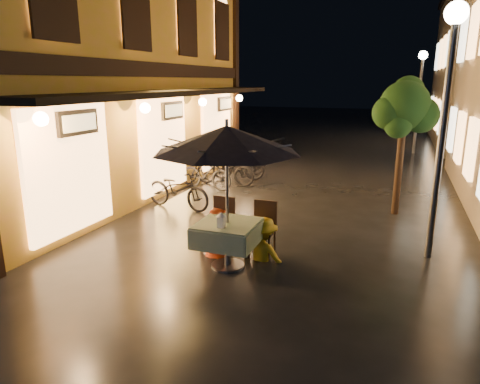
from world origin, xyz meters
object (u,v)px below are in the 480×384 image
at_px(table_lantern, 221,219).
at_px(bicycle_0, 178,189).
at_px(streetlamp_near, 448,88).
at_px(person_orange, 216,209).
at_px(patio_umbrella, 227,139).
at_px(cafe_table, 227,233).
at_px(person_yellow, 263,219).

height_order(table_lantern, bicycle_0, table_lantern).
relative_size(streetlamp_near, bicycle_0, 2.30).
height_order(streetlamp_near, person_orange, streetlamp_near).
bearing_deg(bicycle_0, patio_umbrella, -127.94).
xyz_separation_m(patio_umbrella, bicycle_0, (-2.40, 2.74, -1.66)).
bearing_deg(bicycle_0, table_lantern, -130.48).
distance_m(streetlamp_near, cafe_table, 4.27).
distance_m(streetlamp_near, table_lantern, 4.21).
xyz_separation_m(patio_umbrella, person_yellow, (0.45, 0.54, -1.42)).
relative_size(patio_umbrella, bicycle_0, 1.34).
height_order(cafe_table, bicycle_0, bicycle_0).
distance_m(cafe_table, person_yellow, 0.72).
xyz_separation_m(streetlamp_near, bicycle_0, (-5.59, 1.11, -2.43)).
bearing_deg(streetlamp_near, patio_umbrella, -153.00).
distance_m(streetlamp_near, patio_umbrella, 3.66).
bearing_deg(person_yellow, cafe_table, 55.26).
bearing_deg(person_orange, bicycle_0, -39.86).
bearing_deg(person_orange, patio_umbrella, 138.40).
xyz_separation_m(streetlamp_near, person_orange, (-3.61, -1.12, -2.09)).
bearing_deg(person_yellow, bicycle_0, -32.53).
bearing_deg(streetlamp_near, person_orange, -162.72).
distance_m(cafe_table, person_orange, 0.70).
bearing_deg(cafe_table, person_orange, 129.87).
height_order(cafe_table, table_lantern, table_lantern).
bearing_deg(table_lantern, person_yellow, 60.57).
distance_m(table_lantern, bicycle_0, 3.86).
bearing_deg(patio_umbrella, cafe_table, 0.00).
bearing_deg(person_yellow, patio_umbrella, 55.26).
xyz_separation_m(streetlamp_near, table_lantern, (-3.19, -1.88, -2.00)).
distance_m(table_lantern, person_yellow, 0.93).
distance_m(streetlamp_near, person_orange, 4.32).
bearing_deg(cafe_table, person_yellow, 50.18).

